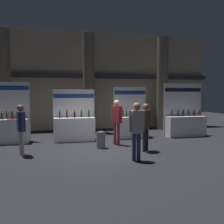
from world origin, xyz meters
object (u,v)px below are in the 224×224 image
Objects in this scene: visitor_0 at (21,125)px; visitor_3 at (136,127)px; trash_bin at (101,140)px; visitor_1 at (117,118)px; exhibitor_booth_1 at (75,127)px; exhibitor_booth_3 at (185,123)px; exhibitor_booth_2 at (131,125)px; visitor_2 at (146,123)px; exhibitor_booth_0 at (11,128)px.

visitor_3 reaches higher than visitor_0.
trash_bin is 1.13m from visitor_1.
exhibitor_booth_1 is 0.88× the size of exhibitor_booth_3.
exhibitor_booth_1 is at bearing -177.03° from exhibitor_booth_2.
exhibitor_booth_1 is 2.65m from exhibitor_booth_2.
visitor_2 is at bearing -124.27° from visitor_3.
trash_bin is at bearing -67.63° from visitor_3.
visitor_1 is at bearing 85.83° from visitor_0.
exhibitor_booth_0 is 1.00× the size of exhibitor_booth_3.
exhibitor_booth_1 is at bearing 5.26° from visitor_1.
trash_bin is 2.87m from visitor_0.
exhibitor_booth_2 is at bearing 175.90° from exhibitor_booth_3.
exhibitor_booth_1 is 2.80m from visitor_0.
visitor_1 is at bearing -88.83° from visitor_3.
exhibitor_booth_1 is 2.07m from visitor_1.
exhibitor_booth_0 is 2.63m from exhibitor_booth_1.
visitor_3 is at bearing -104.39° from exhibitor_booth_2.
trash_bin is at bearing 81.26° from visitor_0.
exhibitor_booth_0 is 5.61m from visitor_2.
exhibitor_booth_0 is 1.41× the size of visitor_1.
exhibitor_booth_3 is 1.43× the size of visitor_3.
visitor_3 is at bearing -63.39° from exhibitor_booth_1.
exhibitor_booth_3 reaches higher than exhibitor_booth_0.
visitor_0 is at bearing -69.16° from exhibitor_booth_0.
exhibitor_booth_2 reaches higher than visitor_3.
exhibitor_booth_3 is 7.42m from visitor_0.
exhibitor_booth_3 is 1.50× the size of visitor_0.
exhibitor_booth_2 is at bearing 97.60° from visitor_0.
visitor_3 is at bearing 15.63° from visitor_2.
exhibitor_booth_2 reaches higher than exhibitor_booth_1.
exhibitor_booth_2 is at bearing -105.69° from visitor_3.
visitor_2 reaches higher than visitor_0.
exhibitor_booth_2 is 1.33× the size of visitor_3.
exhibitor_booth_0 reaches higher than visitor_2.
exhibitor_booth_3 is (2.66, -0.19, 0.02)m from exhibitor_booth_2.
visitor_3 is at bearing -38.60° from exhibitor_booth_0.
exhibitor_booth_1 is at bearing -64.69° from visitor_3.
trash_bin is 0.37× the size of visitor_0.
exhibitor_booth_0 is at bearing -39.90° from visitor_3.
exhibitor_booth_3 is 4.66m from trash_bin.
exhibitor_booth_1 is 1.32× the size of visitor_2.
exhibitor_booth_0 is 1.43× the size of visitor_3.
exhibitor_booth_0 reaches higher than exhibitor_booth_1.
exhibitor_booth_2 is 2.66m from exhibitor_booth_3.
exhibitor_booth_3 reaches higher than visitor_0.
exhibitor_booth_2 is 0.93× the size of exhibitor_booth_3.
visitor_1 is at bearing -98.41° from visitor_2.
visitor_0 is at bearing -169.86° from trash_bin.
visitor_2 is at bearing -95.30° from exhibitor_booth_2.
visitor_3 reaches higher than trash_bin.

